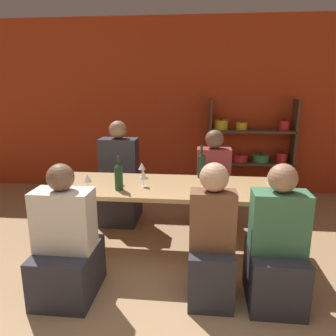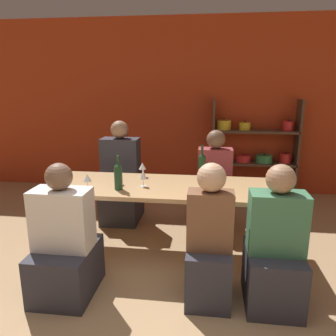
{
  "view_description": "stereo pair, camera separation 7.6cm",
  "coord_description": "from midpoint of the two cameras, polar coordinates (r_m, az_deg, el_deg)",
  "views": [
    {
      "loc": [
        0.31,
        -1.43,
        1.68
      ],
      "look_at": [
        -0.02,
        1.74,
        0.87
      ],
      "focal_mm": 35.0,
      "sensor_mm": 36.0,
      "label": 1
    },
    {
      "loc": [
        0.38,
        -1.42,
        1.68
      ],
      "look_at": [
        -0.02,
        1.74,
        0.87
      ],
      "focal_mm": 35.0,
      "sensor_mm": 36.0,
      "label": 2
    }
  ],
  "objects": [
    {
      "name": "wine_glass_red_b",
      "position": [
        3.39,
        18.13,
        -0.95
      ],
      "size": [
        0.06,
        0.06,
        0.16
      ],
      "color": "white",
      "rests_on": "dining_table"
    },
    {
      "name": "person_near_c",
      "position": [
        2.73,
        18.78,
        -14.23
      ],
      "size": [
        0.42,
        0.52,
        1.13
      ],
      "color": "#2D2D38",
      "rests_on": "ground_plane"
    },
    {
      "name": "dining_table",
      "position": [
        3.26,
        0.45,
        -4.51
      ],
      "size": [
        2.31,
        0.81,
        0.72
      ],
      "color": "tan",
      "rests_on": "ground_plane"
    },
    {
      "name": "wine_glass_white_a",
      "position": [
        3.16,
        -13.22,
        -1.72
      ],
      "size": [
        0.08,
        0.08,
        0.15
      ],
      "color": "white",
      "rests_on": "dining_table"
    },
    {
      "name": "wall_back_red",
      "position": [
        5.28,
        3.65,
        10.58
      ],
      "size": [
        8.8,
        0.06,
        2.7
      ],
      "color": "#B23819",
      "rests_on": "ground_plane"
    },
    {
      "name": "person_near_b",
      "position": [
        2.65,
        8.01,
        -14.03
      ],
      "size": [
        0.35,
        0.43,
        1.13
      ],
      "color": "#2D2D38",
      "rests_on": "ground_plane"
    },
    {
      "name": "person_far_b",
      "position": [
        4.16,
        -7.57,
        -2.99
      ],
      "size": [
        0.46,
        0.57,
        1.27
      ],
      "rotation": [
        0.0,
        0.0,
        3.14
      ],
      "color": "#2D2D38",
      "rests_on": "ground_plane"
    },
    {
      "name": "person_near_a",
      "position": [
        2.84,
        -16.76,
        -13.35
      ],
      "size": [
        0.46,
        0.57,
        1.11
      ],
      "color": "#2D2D38",
      "rests_on": "ground_plane"
    },
    {
      "name": "wine_bottle_green",
      "position": [
        3.47,
        6.54,
        0.51
      ],
      "size": [
        0.08,
        0.08,
        0.35
      ],
      "color": "#19381E",
      "rests_on": "dining_table"
    },
    {
      "name": "person_far_a",
      "position": [
        3.99,
        8.57,
        -4.12
      ],
      "size": [
        0.4,
        0.5,
        1.18
      ],
      "rotation": [
        0.0,
        0.0,
        3.14
      ],
      "color": "#2D2D38",
      "rests_on": "ground_plane"
    },
    {
      "name": "wine_bottle_dark",
      "position": [
        3.09,
        -7.96,
        -1.33
      ],
      "size": [
        0.08,
        0.08,
        0.32
      ],
      "color": "#19381E",
      "rests_on": "dining_table"
    },
    {
      "name": "wine_glass_red_d",
      "position": [
        3.5,
        -3.85,
        0.28
      ],
      "size": [
        0.08,
        0.08,
        0.16
      ],
      "color": "white",
      "rests_on": "dining_table"
    },
    {
      "name": "shelf_unit",
      "position": [
        5.21,
        14.63,
        1.81
      ],
      "size": [
        1.29,
        0.3,
        1.48
      ],
      "color": "#4C3828",
      "rests_on": "ground_plane"
    },
    {
      "name": "wine_glass_red_a",
      "position": [
        3.27,
        -8.0,
        -0.76
      ],
      "size": [
        0.07,
        0.07,
        0.16
      ],
      "color": "white",
      "rests_on": "dining_table"
    },
    {
      "name": "wine_glass_white_b",
      "position": [
        3.17,
        -3.65,
        -1.18
      ],
      "size": [
        0.06,
        0.06,
        0.17
      ],
      "color": "white",
      "rests_on": "dining_table"
    },
    {
      "name": "wine_glass_red_c",
      "position": [
        3.15,
        7.06,
        -1.57
      ],
      "size": [
        0.08,
        0.08,
        0.15
      ],
      "color": "white",
      "rests_on": "dining_table"
    },
    {
      "name": "cell_phone",
      "position": [
        3.49,
        8.92,
        -1.79
      ],
      "size": [
        0.16,
        0.09,
        0.01
      ],
      "color": "#1E2338",
      "rests_on": "dining_table"
    }
  ]
}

